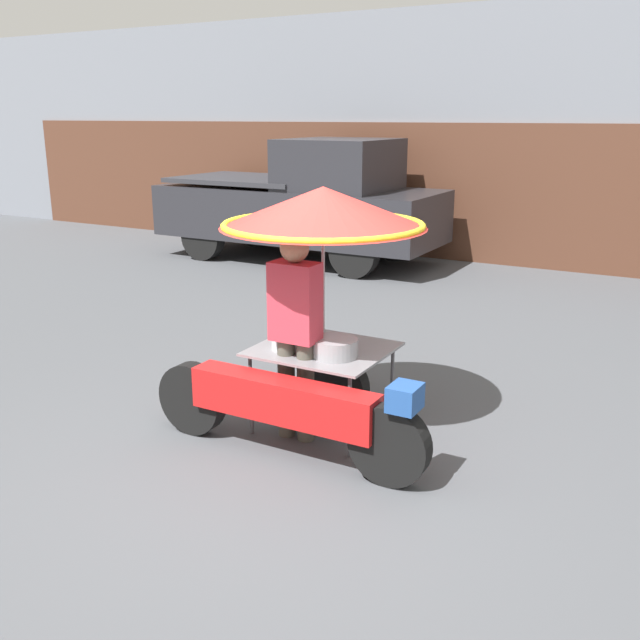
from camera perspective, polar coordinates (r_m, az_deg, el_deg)
The scene contains 5 objects.
ground_plane at distance 5.43m, azimuth -3.10°, elevation -11.69°, with size 36.00×36.00×0.00m, color #4C4F54.
shopfront_building at distance 13.55m, azimuth 18.71°, elevation 13.66°, with size 28.00×2.06×4.32m.
vendor_motorcycle_cart at distance 5.54m, azimuth -0.21°, elevation 5.12°, with size 2.35×1.62×2.00m.
vendor_person at distance 5.56m, azimuth -1.99°, elevation -0.49°, with size 0.38×0.22×1.68m.
pickup_truck at distance 12.74m, azimuth -1.18°, elevation 9.32°, with size 5.08×1.95×2.14m.
Camera 1 is at (2.59, -4.05, 2.53)m, focal length 40.00 mm.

